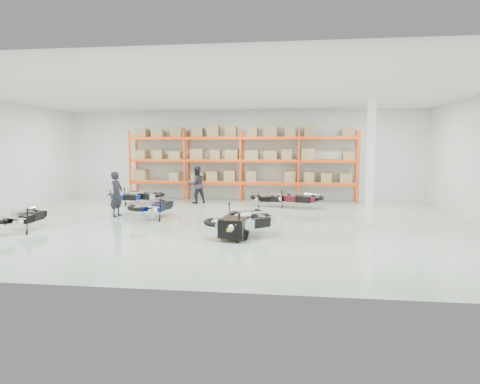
# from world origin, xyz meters

# --- Properties ---
(room) EXTENTS (18.00, 18.00, 18.00)m
(room) POSITION_xyz_m (0.00, 0.00, 2.25)
(room) COLOR #A6B9A9
(room) RESTS_ON ground
(pallet_rack) EXTENTS (11.28, 0.98, 3.62)m
(pallet_rack) POSITION_xyz_m (-0.00, 6.45, 2.26)
(pallet_rack) COLOR #FF440D
(pallet_rack) RESTS_ON ground
(structural_column) EXTENTS (0.25, 0.25, 4.50)m
(structural_column) POSITION_xyz_m (5.20, 0.50, 2.25)
(structural_column) COLOR white
(structural_column) RESTS_ON ground
(moto_blue_centre) EXTENTS (1.35, 2.13, 1.28)m
(moto_blue_centre) POSITION_xyz_m (-2.57, 0.74, 0.61)
(moto_blue_centre) COLOR #060A45
(moto_blue_centre) RESTS_ON ground
(moto_silver_left) EXTENTS (2.17, 2.08, 1.30)m
(moto_silver_left) POSITION_xyz_m (1.17, -2.19, 0.61)
(moto_silver_left) COLOR #ACB0B3
(moto_silver_left) RESTS_ON ground
(moto_black_far_left) EXTENTS (0.95, 1.89, 1.22)m
(moto_black_far_left) POSITION_xyz_m (-5.99, -2.10, 0.58)
(moto_black_far_left) COLOR black
(moto_black_far_left) RESTS_ON ground
(moto_touring_right) EXTENTS (1.13, 1.96, 1.21)m
(moto_touring_right) POSITION_xyz_m (0.92, -0.93, 0.57)
(moto_touring_right) COLOR black
(moto_touring_right) RESTS_ON ground
(trailer) EXTENTS (0.83, 1.55, 0.64)m
(trailer) POSITION_xyz_m (0.92, -2.53, 0.37)
(trailer) COLOR black
(trailer) RESTS_ON ground
(moto_back_a) EXTENTS (1.82, 1.04, 1.13)m
(moto_back_a) POSITION_xyz_m (-5.09, 4.11, 0.53)
(moto_back_a) COLOR navy
(moto_back_a) RESTS_ON ground
(moto_back_b) EXTENTS (2.08, 1.47, 1.22)m
(moto_back_b) POSITION_xyz_m (-4.46, 4.43, 0.57)
(moto_back_b) COLOR #B7BBC1
(moto_back_b) RESTS_ON ground
(moto_back_c) EXTENTS (1.61, 0.84, 1.02)m
(moto_back_c) POSITION_xyz_m (1.52, 4.55, 0.48)
(moto_back_c) COLOR black
(moto_back_c) RESTS_ON ground
(moto_back_d) EXTENTS (2.09, 1.63, 1.21)m
(moto_back_d) POSITION_xyz_m (2.78, 4.24, 0.57)
(moto_back_d) COLOR #450D16
(moto_back_d) RESTS_ON ground
(person_left) EXTENTS (0.48, 0.67, 1.74)m
(person_left) POSITION_xyz_m (-4.19, 1.08, 0.87)
(person_left) COLOR black
(person_left) RESTS_ON ground
(person_back) EXTENTS (1.09, 1.04, 1.78)m
(person_back) POSITION_xyz_m (-2.01, 5.25, 0.89)
(person_back) COLOR black
(person_back) RESTS_ON ground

